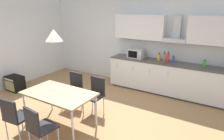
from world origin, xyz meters
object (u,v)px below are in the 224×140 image
Objects in this scene: bottle_yellow at (159,57)px; guitar_amp at (15,83)px; chair_near_left at (15,115)px; dining_table at (59,95)px; pendant_lamp at (54,35)px; chair_near_right at (38,125)px; bottle_blue at (173,60)px; bottle_red at (168,58)px; microwave at (136,53)px; bottle_brown at (164,58)px; bottle_green at (204,64)px; chair_far_right at (95,92)px; chair_far_left at (74,87)px.

bottle_yellow is 0.43× the size of guitar_amp.
dining_table is at bearing 68.20° from chair_near_left.
pendant_lamp is at bearing -111.24° from bottle_yellow.
bottle_blue is at bearing 71.36° from chair_near_right.
microwave is at bearing 178.46° from bottle_red.
bottle_red is (0.97, -0.03, -0.01)m from microwave.
chair_near_right reaches higher than dining_table.
bottle_brown reaches higher than chair_near_right.
chair_near_right is (-2.01, -3.63, -0.48)m from bottle_green.
bottle_brown is 0.35× the size of chair_far_right.
guitar_amp is (-2.55, 0.65, -0.48)m from dining_table.
microwave reaches higher than chair_far_left.
bottle_green is 2.89m from chair_far_right.
microwave is 1.12m from bottle_blue.
chair_near_left is (-0.74, -3.60, -0.54)m from microwave.
bottle_red is at bearing -17.10° from bottle_yellow.
chair_far_left is 0.66m from chair_far_right.
pendant_lamp reaches higher than dining_table.
guitar_amp is 3.13m from pendant_lamp.
bottle_red is 0.94m from bottle_green.
pendant_lamp reaches higher than chair_near_right.
bottle_yellow is 3.78m from chair_near_right.
microwave is 0.55× the size of chair_near_left.
bottle_blue is 0.25× the size of chair_far_left.
chair_near_right is 2.72× the size of pendant_lamp.
chair_near_right is at bearing -68.24° from pendant_lamp.
microwave reaches higher than guitar_amp.
pendant_lamp is at bearing -116.63° from bottle_red.
bottle_blue is (0.15, 0.04, -0.04)m from bottle_red.
bottle_green is 0.23× the size of chair_far_right.
pendant_lamp is at bearing 0.00° from dining_table.
microwave is 0.97m from bottle_red.
dining_table reaches higher than guitar_amp.
microwave is 2.86m from dining_table.
microwave is 1.90m from bottle_green.
microwave is at bearing 81.46° from dining_table.
bottle_blue is 0.25× the size of chair_near_left.
bottle_brown is at bearing -30.34° from bottle_yellow.
pendant_lamp is (-1.54, -2.81, 0.88)m from bottle_blue.
bottle_yellow is 1.21m from bottle_green.
bottle_blue is 3.84m from chair_near_right.
chair_near_left is at bearing -111.80° from pendant_lamp.
chair_near_left is 2.72× the size of pendant_lamp.
chair_near_right is (-0.79, -3.66, -0.49)m from bottle_yellow.
chair_far_left is at bearing 180.00° from chair_far_right.
dining_table is at bearing -118.64° from bottle_blue.
chair_far_left is (-0.75, -2.00, -0.54)m from microwave.
chair_near_right is at bearing -26.83° from guitar_amp.
chair_far_right is (0.66, -0.00, 0.00)m from chair_far_left.
bottle_brown is 3.06m from dining_table.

